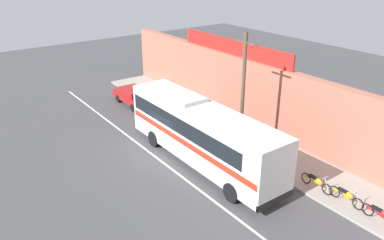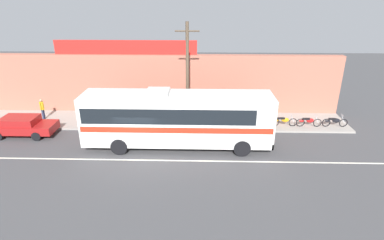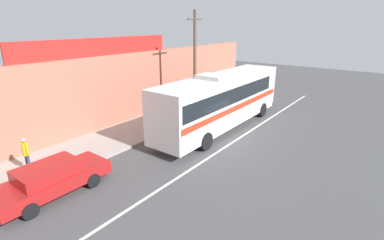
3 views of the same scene
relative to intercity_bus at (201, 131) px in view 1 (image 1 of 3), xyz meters
name	(u,v)px [view 1 (image 1 of 3)]	position (x,y,z in m)	size (l,w,h in m)	color
ground_plane	(164,152)	(-2.36, -1.09, -2.07)	(70.00, 70.00, 0.00)	#444447
sidewalk_slab	(226,130)	(-2.36, 4.11, -2.00)	(30.00, 3.60, 0.14)	gray
storefront_facade	(250,93)	(-2.36, 6.26, 0.33)	(30.00, 0.70, 4.80)	#B26651
storefront_billboard	(233,47)	(-4.38, 6.26, 3.28)	(11.20, 0.12, 1.10)	red
road_center_stripe	(154,155)	(-2.36, -1.89, -2.06)	(30.00, 0.14, 0.01)	silver
intercity_bus	(201,131)	(0.00, 0.00, 0.00)	(11.85, 2.63, 3.78)	silver
parked_car	(134,96)	(-10.90, 1.37, -1.33)	(4.55, 1.83, 1.37)	maroon
utility_pole	(243,93)	(0.62, 2.62, 1.94)	(1.60, 0.22, 7.47)	brown
motorcycle_green	(380,214)	(9.50, 3.14, -1.50)	(1.86, 0.56, 0.94)	black
motorcycle_purple	(346,195)	(7.69, 3.19, -1.50)	(1.93, 0.56, 0.94)	black
motorcycle_red	(316,181)	(6.02, 3.04, -1.50)	(1.93, 0.56, 0.94)	black
pedestrian_far_left	(215,117)	(-2.84, 3.45, -1.00)	(0.30, 0.48, 1.60)	brown
pedestrian_near_shop	(162,87)	(-10.68, 4.01, -0.97)	(0.30, 0.48, 1.65)	navy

